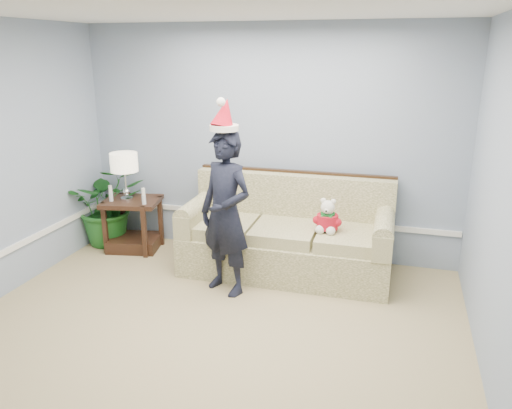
{
  "coord_description": "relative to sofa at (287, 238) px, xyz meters",
  "views": [
    {
      "loc": [
        1.5,
        -3.09,
        2.41
      ],
      "look_at": [
        0.15,
        1.55,
        0.89
      ],
      "focal_mm": 35.0,
      "sensor_mm": 36.0,
      "label": 1
    }
  ],
  "objects": [
    {
      "name": "teddy_bear",
      "position": [
        0.46,
        -0.16,
        0.31
      ],
      "size": [
        0.24,
        0.26,
        0.37
      ],
      "rotation": [
        0.0,
        0.0,
        -0.06
      ],
      "color": "silver",
      "rests_on": "sofa"
    },
    {
      "name": "sofa",
      "position": [
        0.0,
        0.0,
        0.0
      ],
      "size": [
        2.29,
        1.0,
        1.07
      ],
      "rotation": [
        0.0,
        0.0,
        0.01
      ],
      "color": "brown",
      "rests_on": "room_shell"
    },
    {
      "name": "houseplant",
      "position": [
        -2.37,
        0.15,
        0.14
      ],
      "size": [
        1.23,
        1.21,
        1.03
      ],
      "primitive_type": "imported",
      "rotation": [
        0.0,
        0.0,
        0.67
      ],
      "color": "#1B5C1E",
      "rests_on": "room_shell"
    },
    {
      "name": "room_shell",
      "position": [
        -0.37,
        -2.03,
        0.97
      ],
      "size": [
        4.54,
        5.04,
        2.74
      ],
      "color": "tan",
      "rests_on": "ground"
    },
    {
      "name": "side_table",
      "position": [
        -1.98,
        0.06,
        -0.13
      ],
      "size": [
        0.76,
        0.68,
        0.64
      ],
      "rotation": [
        0.0,
        0.0,
        0.2
      ],
      "color": "#381D14",
      "rests_on": "room_shell"
    },
    {
      "name": "table_lamp",
      "position": [
        -2.02,
        0.04,
        0.71
      ],
      "size": [
        0.33,
        0.33,
        0.58
      ],
      "color": "silver",
      "rests_on": "side_table"
    },
    {
      "name": "candle_pair",
      "position": [
        -1.96,
        -0.06,
        0.35
      ],
      "size": [
        0.49,
        0.05,
        0.2
      ],
      "color": "silver",
      "rests_on": "side_table"
    },
    {
      "name": "man",
      "position": [
        -0.48,
        -0.68,
        0.46
      ],
      "size": [
        0.72,
        0.61,
        1.68
      ],
      "primitive_type": "imported",
      "rotation": [
        0.0,
        0.0,
        -0.41
      ],
      "color": "black",
      "rests_on": "room_shell"
    },
    {
      "name": "wainscot_trim",
      "position": [
        -1.55,
        -0.85,
        0.07
      ],
      "size": [
        4.49,
        4.99,
        0.06
      ],
      "color": "white",
      "rests_on": "room_shell"
    },
    {
      "name": "santa_hat",
      "position": [
        -0.48,
        -0.66,
        1.43
      ],
      "size": [
        0.37,
        0.39,
        0.33
      ],
      "rotation": [
        0.0,
        0.0,
        -0.43
      ],
      "color": "silver",
      "rests_on": "man"
    }
  ]
}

